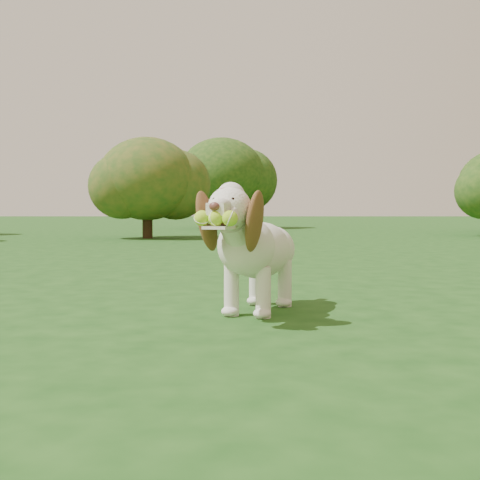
{
  "coord_description": "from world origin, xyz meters",
  "views": [
    {
      "loc": [
        -0.0,
        -3.77,
        0.56
      ],
      "look_at": [
        -0.01,
        -0.76,
        0.41
      ],
      "focal_mm": 45.0,
      "sensor_mm": 36.0,
      "label": 1
    }
  ],
  "objects": [
    {
      "name": "shrub_b",
      "position": [
        -1.79,
        7.58,
        1.12
      ],
      "size": [
        1.84,
        1.84,
        1.91
      ],
      "color": "#382314",
      "rests_on": "ground"
    },
    {
      "name": "dog",
      "position": [
        0.06,
        -0.56,
        0.37
      ],
      "size": [
        0.61,
        1.03,
        0.69
      ],
      "rotation": [
        0.0,
        0.0,
        -0.36
      ],
      "color": "silver",
      "rests_on": "ground"
    },
    {
      "name": "shrub_i",
      "position": [
        -0.58,
        13.33,
        1.51
      ],
      "size": [
        2.48,
        2.48,
        2.57
      ],
      "color": "#382314",
      "rests_on": "ground"
    },
    {
      "name": "ground",
      "position": [
        0.0,
        0.0,
        0.0
      ],
      "size": [
        80.0,
        80.0,
        0.0
      ],
      "primitive_type": "plane",
      "color": "#174212",
      "rests_on": "ground"
    }
  ]
}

